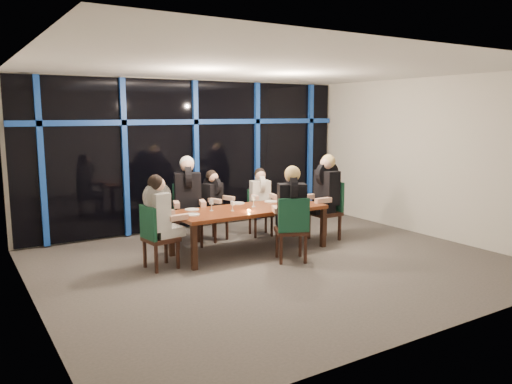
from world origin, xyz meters
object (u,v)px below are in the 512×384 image
(diner_end_left, at_px, (160,208))
(wine_bottle, at_px, (306,197))
(water_pitcher, at_px, (294,199))
(chair_far_mid, at_px, (211,213))
(chair_far_right, at_px, (259,209))
(chair_near_mid, at_px, (292,226))
(diner_near_mid, at_px, (291,199))
(chair_far_left, at_px, (188,211))
(diner_far_mid, at_px, (214,195))
(diner_end_right, at_px, (325,185))
(chair_end_left, at_px, (155,234))
(chair_end_right, at_px, (329,207))
(diner_far_left, at_px, (188,188))
(diner_far_right, at_px, (261,192))
(dining_table, at_px, (250,212))

(diner_end_left, height_order, wine_bottle, diner_end_left)
(water_pitcher, bearing_deg, chair_far_mid, 129.04)
(chair_far_right, bearing_deg, chair_near_mid, -93.56)
(chair_near_mid, height_order, diner_near_mid, diner_near_mid)
(chair_far_left, height_order, diner_far_mid, diner_far_mid)
(chair_far_right, xyz_separation_m, diner_end_right, (0.82, -0.97, 0.53))
(chair_end_left, distance_m, water_pitcher, 2.56)
(diner_far_mid, xyz_separation_m, wine_bottle, (1.22, -1.15, 0.01))
(chair_far_left, relative_size, chair_far_right, 1.22)
(chair_far_mid, relative_size, chair_near_mid, 0.86)
(chair_end_right, height_order, water_pitcher, chair_end_right)
(chair_far_right, distance_m, chair_end_right, 1.33)
(chair_end_right, distance_m, chair_near_mid, 1.67)
(chair_far_mid, bearing_deg, diner_end_right, -53.45)
(diner_far_left, bearing_deg, diner_end_left, -114.39)
(diner_far_mid, bearing_deg, diner_far_left, 168.77)
(chair_far_right, distance_m, diner_far_right, 0.36)
(chair_far_right, distance_m, water_pitcher, 1.10)
(diner_far_right, relative_size, water_pitcher, 4.81)
(diner_far_left, xyz_separation_m, diner_far_right, (1.49, -0.05, -0.19))
(chair_far_mid, distance_m, chair_end_right, 2.19)
(chair_far_right, distance_m, wine_bottle, 1.18)
(diner_far_mid, bearing_deg, diner_far_right, -30.40)
(diner_far_left, height_order, diner_far_mid, diner_far_left)
(chair_far_right, bearing_deg, diner_end_right, -37.11)
(chair_far_right, bearing_deg, chair_far_mid, -175.45)
(chair_end_right, distance_m, diner_end_left, 3.33)
(chair_far_right, bearing_deg, water_pitcher, -73.95)
(chair_end_right, bearing_deg, diner_far_right, -134.76)
(diner_end_right, bearing_deg, diner_end_left, -89.75)
(dining_table, relative_size, chair_far_left, 2.40)
(chair_far_left, distance_m, chair_far_right, 1.48)
(dining_table, distance_m, wine_bottle, 1.09)
(chair_far_left, height_order, water_pitcher, chair_far_left)
(diner_far_left, bearing_deg, water_pitcher, -15.00)
(diner_far_mid, bearing_deg, water_pitcher, -69.57)
(chair_far_left, bearing_deg, diner_near_mid, -43.47)
(diner_far_right, xyz_separation_m, diner_near_mid, (-0.48, -1.66, 0.14))
(dining_table, height_order, diner_near_mid, diner_near_mid)
(diner_far_left, bearing_deg, chair_far_right, 19.12)
(dining_table, bearing_deg, chair_far_right, 49.94)
(dining_table, xyz_separation_m, diner_end_left, (-1.63, -0.09, 0.25))
(chair_far_left, bearing_deg, water_pitcher, -17.71)
(dining_table, xyz_separation_m, chair_far_left, (-0.70, 0.98, -0.08))
(chair_near_mid, distance_m, diner_far_mid, 1.95)
(chair_near_mid, relative_size, diner_far_mid, 1.20)
(diner_near_mid, distance_m, wine_bottle, 1.03)
(diner_end_right, distance_m, water_pitcher, 0.79)
(diner_far_left, distance_m, diner_far_right, 1.50)
(chair_end_right, height_order, chair_near_mid, chair_end_right)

